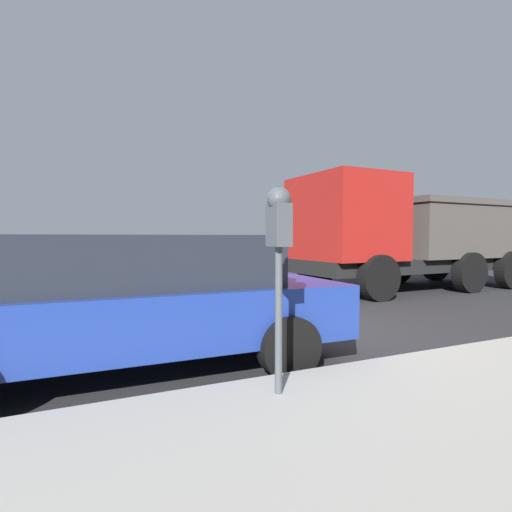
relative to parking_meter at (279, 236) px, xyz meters
name	(u,v)px	position (x,y,z in m)	size (l,w,h in m)	color
ground_plane	(257,332)	(2.60, -1.00, -1.44)	(220.00, 220.00, 0.00)	#2B2B2D
parking_meter	(279,236)	(0.00, 0.00, 0.00)	(0.21, 0.19, 1.65)	#4C5156
car_blue	(137,298)	(1.66, 0.87, -0.67)	(2.21, 4.58, 1.45)	navy
dump_truck	(411,234)	(5.46, -6.97, 0.09)	(2.95, 6.99, 2.93)	black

